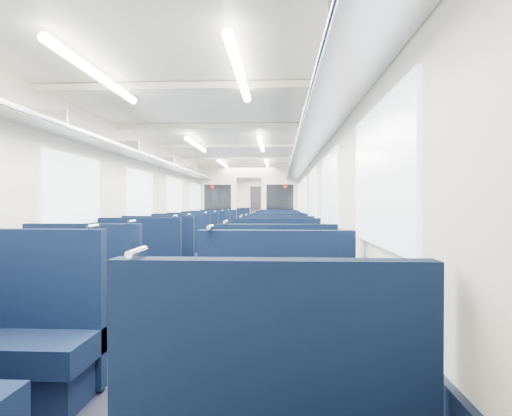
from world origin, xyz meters
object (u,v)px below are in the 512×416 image
at_px(end_door, 259,210).
at_px(seat_24, 234,228).
at_px(seat_2, 19,346).
at_px(seat_10, 179,258).
at_px(seat_11, 278,259).
at_px(seat_15, 278,245).
at_px(seat_13, 278,251).
at_px(seat_18, 217,237).
at_px(seat_5, 277,309).
at_px(seat_14, 203,245).
at_px(seat_26, 237,226).
at_px(seat_6, 136,282).
at_px(seat_22, 231,230).
at_px(seat_23, 278,230).
at_px(seat_8, 161,268).
at_px(seat_19, 278,237).
at_px(seat_17, 278,240).
at_px(seat_9, 277,269).
at_px(seat_12, 194,250).
at_px(seat_27, 278,227).
at_px(seat_7, 277,284).
at_px(seat_20, 227,232).
at_px(seat_25, 278,228).
at_px(seat_16, 211,241).
at_px(seat_21, 278,232).
at_px(bulkhead, 249,205).
at_px(seat_3, 276,353).

bearing_deg(end_door, seat_24, -108.57).
relative_size(seat_2, seat_10, 1.00).
relative_size(seat_11, seat_15, 1.00).
distance_m(seat_13, seat_18, 3.84).
bearing_deg(seat_5, seat_14, 106.16).
xyz_separation_m(seat_5, seat_26, (-1.66, 13.65, 0.00)).
distance_m(seat_6, seat_13, 3.70).
distance_m(seat_22, seat_23, 1.66).
bearing_deg(seat_18, seat_8, -90.00).
height_order(seat_10, seat_19, same).
relative_size(seat_2, seat_14, 1.00).
bearing_deg(seat_14, seat_17, 39.10).
relative_size(seat_9, seat_14, 1.00).
height_order(seat_12, seat_17, same).
xyz_separation_m(seat_9, seat_13, (0.00, 2.24, 0.00)).
height_order(seat_6, seat_27, same).
bearing_deg(end_door, seat_10, -94.12).
bearing_deg(seat_7, end_door, 93.45).
xyz_separation_m(seat_2, seat_15, (1.66, 6.99, 0.00)).
xyz_separation_m(seat_20, seat_25, (1.66, 2.18, 0.00)).
xyz_separation_m(end_door, seat_12, (-0.83, -10.21, -0.65)).
distance_m(seat_13, seat_16, 2.90).
distance_m(seat_19, seat_21, 2.05).
height_order(seat_2, seat_8, same).
bearing_deg(seat_22, seat_13, -76.27).
distance_m(seat_12, seat_26, 8.87).
bearing_deg(seat_21, bulkhead, -115.07).
xyz_separation_m(seat_2, seat_7, (1.66, 2.28, 0.00)).
relative_size(seat_23, seat_24, 1.00).
bearing_deg(seat_25, end_door, 107.60).
relative_size(seat_9, seat_10, 1.00).
relative_size(seat_3, seat_24, 1.00).
height_order(seat_20, seat_25, same).
distance_m(seat_11, seat_23, 7.76).
distance_m(seat_8, seat_19, 6.07).
bearing_deg(seat_16, seat_26, 90.00).
bearing_deg(seat_5, seat_13, 90.00).
height_order(seat_6, seat_19, same).
bearing_deg(seat_21, seat_27, 90.00).
height_order(seat_7, seat_12, same).
xyz_separation_m(seat_10, seat_13, (1.66, 1.12, 0.00)).
distance_m(seat_13, seat_27, 9.00).
relative_size(seat_16, seat_24, 1.00).
relative_size(seat_11, seat_16, 1.00).
bearing_deg(seat_27, bulkhead, -99.22).
bearing_deg(seat_26, seat_21, -64.09).
bearing_deg(end_door, seat_2, -92.96).
xyz_separation_m(seat_20, seat_21, (1.66, 0.04, 0.00)).
relative_size(seat_5, seat_22, 1.00).
relative_size(seat_24, seat_25, 1.00).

